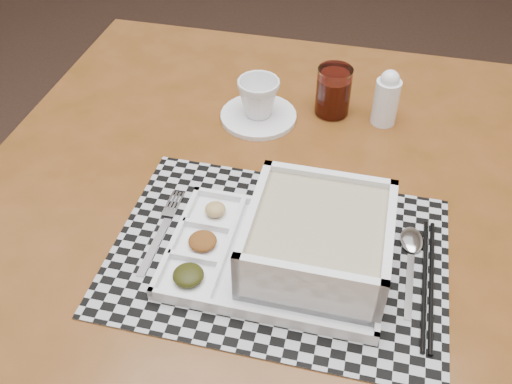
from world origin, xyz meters
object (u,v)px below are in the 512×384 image
serving_tray (308,245)px  dining_table (289,240)px  creamer_bottle (387,98)px  cup (259,98)px  juice_glass (333,93)px

serving_tray → dining_table: bearing=104.8°
creamer_bottle → dining_table: bearing=-121.7°
serving_tray → cup: bearing=108.0°
cup → juice_glass: (0.14, 0.04, -0.00)m
juice_glass → dining_table: bearing=-101.9°
cup → creamer_bottle: creamer_bottle is taller
dining_table → juice_glass: bearing=78.1°
dining_table → creamer_bottle: bearing=58.3°
dining_table → juice_glass: juice_glass is taller
serving_tray → creamer_bottle: (0.13, 0.38, 0.01)m
dining_table → serving_tray: size_ratio=3.61×
dining_table → creamer_bottle: 0.33m
juice_glass → creamer_bottle: size_ratio=0.87×
dining_table → cup: size_ratio=15.03×
serving_tray → juice_glass: (0.03, 0.40, 0.00)m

